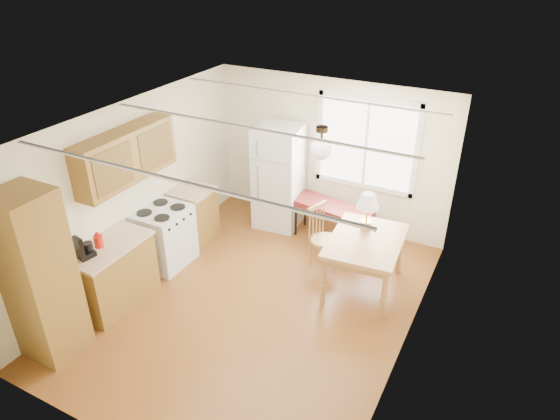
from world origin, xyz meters
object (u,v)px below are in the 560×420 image
Objects in this scene: bench at (332,209)px; dining_table at (366,246)px; chair at (320,232)px; refrigerator at (279,177)px.

dining_table is at bearing -39.15° from bench.
bench is 1.03× the size of dining_table.
chair is at bearing -71.49° from bench.
dining_table is (0.90, -1.02, 0.15)m from bench.
chair reaches higher than bench.
dining_table is 1.40× the size of chair.
refrigerator reaches higher than bench.
bench is at bearing 126.72° from dining_table.
refrigerator is 1.40m from chair.
chair is (1.11, -0.79, -0.32)m from refrigerator.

